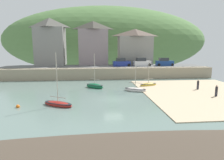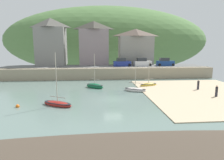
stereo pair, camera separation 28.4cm
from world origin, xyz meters
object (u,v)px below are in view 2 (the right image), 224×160
at_px(parked_car_by_wall, 142,63).
at_px(waterfront_building_centre, 94,43).
at_px(mooring_buoy, 18,106).
at_px(person_on_slipway, 217,90).
at_px(waterfront_building_right, 136,47).
at_px(sailboat_white_hull, 58,104).
at_px(parked_car_end_of_row, 165,62).
at_px(sailboat_tall_mast, 95,86).
at_px(sailboat_blue_trim, 148,85).
at_px(parked_car_near_slipway, 122,63).
at_px(motorboat_with_cabin, 135,90).
at_px(waterfront_building_left, 51,41).
at_px(person_near_water, 198,84).

bearing_deg(parked_car_by_wall, waterfront_building_centre, 155.35).
bearing_deg(mooring_buoy, person_on_slipway, 5.18).
distance_m(waterfront_building_right, sailboat_white_hull, 32.14).
bearing_deg(parked_car_end_of_row, sailboat_tall_mast, -141.30).
height_order(parked_car_by_wall, parked_car_end_of_row, same).
height_order(sailboat_blue_trim, parked_car_near_slipway, sailboat_blue_trim).
bearing_deg(waterfront_building_right, parked_car_near_slipway, -132.97).
height_order(waterfront_building_right, motorboat_with_cabin, waterfront_building_right).
bearing_deg(person_on_slipway, parked_car_end_of_row, 90.03).
relative_size(sailboat_tall_mast, sailboat_white_hull, 0.93).
relative_size(parked_car_near_slipway, parked_car_end_of_row, 1.01).
relative_size(waterfront_building_centre, motorboat_with_cabin, 2.54).
distance_m(motorboat_with_cabin, sailboat_tall_mast, 7.23).
distance_m(waterfront_building_left, person_on_slipway, 38.41).
bearing_deg(motorboat_with_cabin, parked_car_near_slipway, 118.70).
height_order(sailboat_tall_mast, parked_car_end_of_row, sailboat_tall_mast).
height_order(sailboat_tall_mast, parked_car_near_slipway, sailboat_tall_mast).
distance_m(waterfront_building_right, sailboat_blue_trim, 18.28).
bearing_deg(parked_car_end_of_row, mooring_buoy, -136.94).
height_order(waterfront_building_centre, waterfront_building_right, waterfront_building_centre).
relative_size(sailboat_tall_mast, sailboat_blue_trim, 1.23).
height_order(waterfront_building_centre, sailboat_blue_trim, waterfront_building_centre).
height_order(waterfront_building_left, person_on_slipway, waterfront_building_left).
bearing_deg(sailboat_white_hull, person_near_water, 47.96).
bearing_deg(person_on_slipway, motorboat_with_cabin, 156.44).
bearing_deg(waterfront_building_centre, person_near_water, -50.74).
bearing_deg(parked_car_near_slipway, person_near_water, -59.84).
relative_size(sailboat_blue_trim, person_near_water, 3.06).
height_order(motorboat_with_cabin, sailboat_white_hull, sailboat_white_hull).
bearing_deg(parked_car_near_slipway, waterfront_building_right, 44.65).
relative_size(waterfront_building_centre, mooring_buoy, 24.68).
relative_size(sailboat_blue_trim, parked_car_end_of_row, 1.20).
distance_m(waterfront_building_left, waterfront_building_centre, 10.67).
height_order(waterfront_building_left, parked_car_by_wall, waterfront_building_left).
bearing_deg(waterfront_building_left, parked_car_by_wall, -11.44).
distance_m(waterfront_building_right, person_on_slipway, 26.87).
distance_m(parked_car_by_wall, person_on_slipway, 21.75).
xyz_separation_m(waterfront_building_right, sailboat_blue_trim, (-1.03, -16.96, -6.75)).
bearing_deg(mooring_buoy, parked_car_by_wall, 48.47).
bearing_deg(person_near_water, sailboat_blue_trim, 152.00).
relative_size(sailboat_tall_mast, mooring_buoy, 13.81).
xyz_separation_m(waterfront_building_left, sailboat_white_hull, (6.24, -27.49, -8.02)).
relative_size(sailboat_blue_trim, mooring_buoy, 11.18).
bearing_deg(sailboat_tall_mast, parked_car_near_slipway, 103.66).
bearing_deg(mooring_buoy, waterfront_building_right, 54.48).
height_order(waterfront_building_centre, mooring_buoy, waterfront_building_centre).
relative_size(motorboat_with_cabin, sailboat_white_hull, 0.66).
relative_size(waterfront_building_left, waterfront_building_right, 1.27).
bearing_deg(sailboat_tall_mast, sailboat_white_hull, -74.06).
relative_size(waterfront_building_right, sailboat_blue_trim, 1.83).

